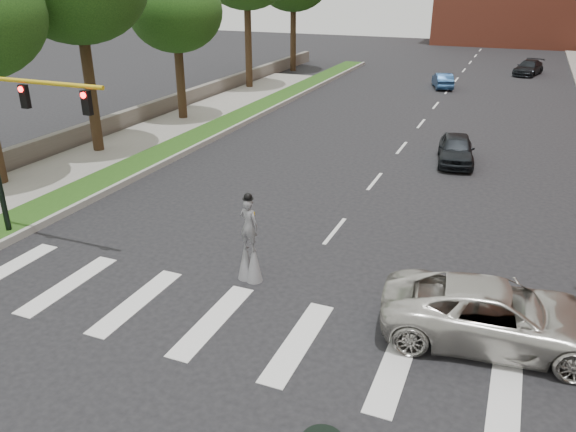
% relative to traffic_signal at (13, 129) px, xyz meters
% --- Properties ---
extents(ground_plane, '(160.00, 160.00, 0.00)m').
position_rel_traffic_signal_xyz_m(ground_plane, '(9.78, -3.00, -4.15)').
color(ground_plane, black).
rests_on(ground_plane, ground).
extents(grass_median, '(2.00, 60.00, 0.25)m').
position_rel_traffic_signal_xyz_m(grass_median, '(-1.72, 17.00, -4.03)').
color(grass_median, '#1E4313').
rests_on(grass_median, ground).
extents(median_curb, '(0.20, 60.00, 0.28)m').
position_rel_traffic_signal_xyz_m(median_curb, '(-0.67, 17.00, -4.01)').
color(median_curb, gray).
rests_on(median_curb, ground).
extents(sidewalk_left, '(4.00, 60.00, 0.18)m').
position_rel_traffic_signal_xyz_m(sidewalk_left, '(-4.72, 7.00, -4.06)').
color(sidewalk_left, gray).
rests_on(sidewalk_left, ground).
extents(stone_wall, '(0.50, 56.00, 1.10)m').
position_rel_traffic_signal_xyz_m(stone_wall, '(-7.22, 19.00, -3.60)').
color(stone_wall, '#605A52').
rests_on(stone_wall, ground).
extents(traffic_signal, '(5.30, 0.23, 6.20)m').
position_rel_traffic_signal_xyz_m(traffic_signal, '(0.00, 0.00, 0.00)').
color(traffic_signal, black).
rests_on(traffic_signal, ground).
extents(stilt_performer, '(0.84, 0.57, 2.93)m').
position_rel_traffic_signal_xyz_m(stilt_performer, '(8.44, 0.50, -3.01)').
color(stilt_performer, '#302113').
rests_on(stilt_performer, ground).
extents(suv_crossing, '(6.17, 3.39, 1.64)m').
position_rel_traffic_signal_xyz_m(suv_crossing, '(15.77, 0.00, -3.33)').
color(suv_crossing, beige).
rests_on(suv_crossing, ground).
extents(car_near, '(2.33, 4.48, 1.46)m').
position_rel_traffic_signal_xyz_m(car_near, '(12.86, 15.37, -3.42)').
color(car_near, black).
rests_on(car_near, ground).
extents(car_mid, '(2.40, 4.11, 1.28)m').
position_rel_traffic_signal_xyz_m(car_mid, '(9.16, 36.28, -3.51)').
color(car_mid, navy).
rests_on(car_mid, ground).
extents(car_far, '(3.02, 5.06, 1.37)m').
position_rel_traffic_signal_xyz_m(car_far, '(15.78, 46.35, -3.46)').
color(car_far, black).
rests_on(car_far, ground).
extents(tree_3, '(5.83, 5.83, 9.28)m').
position_rel_traffic_signal_xyz_m(tree_3, '(-5.04, 17.95, 2.62)').
color(tree_3, '#302113').
rests_on(tree_3, ground).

